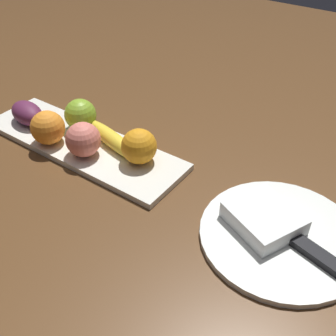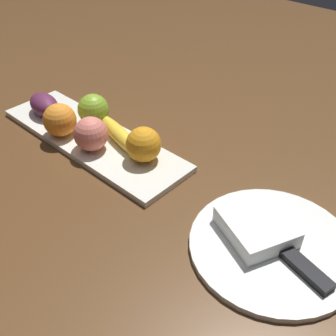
{
  "view_description": "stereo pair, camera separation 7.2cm",
  "coord_description": "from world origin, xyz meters",
  "px_view_note": "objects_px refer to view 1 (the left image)",
  "views": [
    {
      "loc": [
        -0.58,
        0.47,
        0.49
      ],
      "look_at": [
        -0.25,
        0.01,
        0.04
      ],
      "focal_mm": 43.39,
      "sensor_mm": 36.0,
      "label": 1
    },
    {
      "loc": [
        -0.63,
        0.43,
        0.49
      ],
      "look_at": [
        -0.25,
        0.01,
        0.04
      ],
      "focal_mm": 43.39,
      "sensor_mm": 36.0,
      "label": 2
    }
  ],
  "objects_px": {
    "grape_bunch": "(27,113)",
    "knife": "(307,248)",
    "orange_near_apple": "(48,128)",
    "folded_napkin": "(264,218)",
    "orange_near_banana": "(139,146)",
    "banana": "(112,139)",
    "fruit_tray": "(82,144)",
    "peach": "(83,140)",
    "dinner_plate": "(280,236)",
    "apple": "(80,115)"
  },
  "relations": [
    {
      "from": "peach",
      "to": "folded_napkin",
      "type": "xyz_separation_m",
      "value": [
        -0.37,
        -0.03,
        -0.02
      ]
    },
    {
      "from": "orange_near_banana",
      "to": "folded_napkin",
      "type": "distance_m",
      "value": 0.27
    },
    {
      "from": "banana",
      "to": "orange_near_apple",
      "type": "height_order",
      "value": "orange_near_apple"
    },
    {
      "from": "fruit_tray",
      "to": "peach",
      "type": "bearing_deg",
      "value": 144.02
    },
    {
      "from": "banana",
      "to": "peach",
      "type": "distance_m",
      "value": 0.06
    },
    {
      "from": "banana",
      "to": "orange_near_apple",
      "type": "xyz_separation_m",
      "value": [
        0.11,
        0.06,
        0.02
      ]
    },
    {
      "from": "dinner_plate",
      "to": "knife",
      "type": "distance_m",
      "value": 0.05
    },
    {
      "from": "orange_near_apple",
      "to": "dinner_plate",
      "type": "relative_size",
      "value": 0.27
    },
    {
      "from": "orange_near_apple",
      "to": "knife",
      "type": "xyz_separation_m",
      "value": [
        -0.54,
        -0.03,
        -0.03
      ]
    },
    {
      "from": "orange_near_apple",
      "to": "orange_near_banana",
      "type": "height_order",
      "value": "same"
    },
    {
      "from": "dinner_plate",
      "to": "folded_napkin",
      "type": "relative_size",
      "value": 2.41
    },
    {
      "from": "peach",
      "to": "knife",
      "type": "bearing_deg",
      "value": -177.91
    },
    {
      "from": "fruit_tray",
      "to": "apple",
      "type": "relative_size",
      "value": 6.82
    },
    {
      "from": "orange_near_apple",
      "to": "grape_bunch",
      "type": "bearing_deg",
      "value": -14.45
    },
    {
      "from": "apple",
      "to": "peach",
      "type": "height_order",
      "value": "peach"
    },
    {
      "from": "apple",
      "to": "orange_near_banana",
      "type": "relative_size",
      "value": 0.99
    },
    {
      "from": "grape_bunch",
      "to": "knife",
      "type": "relative_size",
      "value": 0.51
    },
    {
      "from": "banana",
      "to": "knife",
      "type": "distance_m",
      "value": 0.42
    },
    {
      "from": "orange_near_banana",
      "to": "banana",
      "type": "bearing_deg",
      "value": -6.25
    },
    {
      "from": "orange_near_apple",
      "to": "grape_bunch",
      "type": "distance_m",
      "value": 0.1
    },
    {
      "from": "peach",
      "to": "folded_napkin",
      "type": "relative_size",
      "value": 0.64
    },
    {
      "from": "grape_bunch",
      "to": "knife",
      "type": "distance_m",
      "value": 0.63
    },
    {
      "from": "fruit_tray",
      "to": "dinner_plate",
      "type": "height_order",
      "value": "fruit_tray"
    },
    {
      "from": "banana",
      "to": "grape_bunch",
      "type": "distance_m",
      "value": 0.22
    },
    {
      "from": "dinner_plate",
      "to": "knife",
      "type": "relative_size",
      "value": 1.43
    },
    {
      "from": "folded_napkin",
      "to": "knife",
      "type": "height_order",
      "value": "folded_napkin"
    },
    {
      "from": "orange_near_apple",
      "to": "folded_napkin",
      "type": "xyz_separation_m",
      "value": [
        -0.46,
        -0.04,
        -0.02
      ]
    },
    {
      "from": "orange_near_apple",
      "to": "banana",
      "type": "bearing_deg",
      "value": -150.95
    },
    {
      "from": "banana",
      "to": "dinner_plate",
      "type": "distance_m",
      "value": 0.38
    },
    {
      "from": "folded_napkin",
      "to": "knife",
      "type": "bearing_deg",
      "value": 172.21
    },
    {
      "from": "folded_napkin",
      "to": "dinner_plate",
      "type": "bearing_deg",
      "value": 180.0
    },
    {
      "from": "banana",
      "to": "dinner_plate",
      "type": "xyz_separation_m",
      "value": [
        -0.38,
        0.03,
        -0.02
      ]
    },
    {
      "from": "fruit_tray",
      "to": "orange_near_banana",
      "type": "bearing_deg",
      "value": -172.72
    },
    {
      "from": "fruit_tray",
      "to": "orange_near_banana",
      "type": "relative_size",
      "value": 6.74
    },
    {
      "from": "peach",
      "to": "grape_bunch",
      "type": "height_order",
      "value": "peach"
    },
    {
      "from": "grape_bunch",
      "to": "folded_napkin",
      "type": "xyz_separation_m",
      "value": [
        -0.56,
        -0.01,
        -0.01
      ]
    },
    {
      "from": "banana",
      "to": "folded_napkin",
      "type": "xyz_separation_m",
      "value": [
        -0.34,
        0.03,
        -0.0
      ]
    },
    {
      "from": "orange_near_apple",
      "to": "dinner_plate",
      "type": "distance_m",
      "value": 0.49
    },
    {
      "from": "orange_near_apple",
      "to": "folded_napkin",
      "type": "height_order",
      "value": "orange_near_apple"
    },
    {
      "from": "apple",
      "to": "dinner_plate",
      "type": "bearing_deg",
      "value": 175.41
    },
    {
      "from": "apple",
      "to": "orange_near_banana",
      "type": "height_order",
      "value": "same"
    },
    {
      "from": "orange_near_apple",
      "to": "dinner_plate",
      "type": "height_order",
      "value": "orange_near_apple"
    },
    {
      "from": "orange_near_apple",
      "to": "peach",
      "type": "bearing_deg",
      "value": -173.23
    },
    {
      "from": "dinner_plate",
      "to": "folded_napkin",
      "type": "xyz_separation_m",
      "value": [
        0.03,
        -0.0,
        0.02
      ]
    },
    {
      "from": "peach",
      "to": "grape_bunch",
      "type": "bearing_deg",
      "value": -4.52
    },
    {
      "from": "grape_bunch",
      "to": "orange_near_apple",
      "type": "bearing_deg",
      "value": 165.55
    },
    {
      "from": "orange_near_banana",
      "to": "grape_bunch",
      "type": "height_order",
      "value": "orange_near_banana"
    },
    {
      "from": "apple",
      "to": "banana",
      "type": "distance_m",
      "value": 0.1
    },
    {
      "from": "banana",
      "to": "folded_napkin",
      "type": "height_order",
      "value": "banana"
    },
    {
      "from": "folded_napkin",
      "to": "grape_bunch",
      "type": "bearing_deg",
      "value": 1.25
    }
  ]
}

